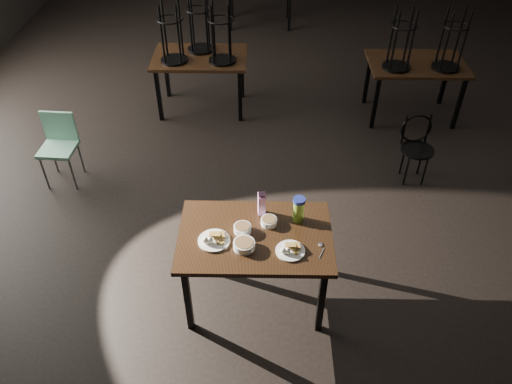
{
  "coord_description": "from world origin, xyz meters",
  "views": [
    {
      "loc": [
        -0.62,
        -4.97,
        3.48
      ],
      "look_at": [
        -0.67,
        -1.82,
        0.85
      ],
      "focal_mm": 35.0,
      "sensor_mm": 36.0,
      "label": 1
    }
  ],
  "objects_px": {
    "juice_carton": "(262,203)",
    "water_bottle": "(299,209)",
    "main_table": "(255,242)",
    "bentwood_chair": "(416,143)",
    "school_chair": "(59,142)"
  },
  "relations": [
    {
      "from": "main_table",
      "to": "school_chair",
      "type": "height_order",
      "value": "school_chair"
    },
    {
      "from": "school_chair",
      "to": "juice_carton",
      "type": "bearing_deg",
      "value": -29.2
    },
    {
      "from": "main_table",
      "to": "bentwood_chair",
      "type": "height_order",
      "value": "main_table"
    },
    {
      "from": "juice_carton",
      "to": "water_bottle",
      "type": "relative_size",
      "value": 1.06
    },
    {
      "from": "main_table",
      "to": "bentwood_chair",
      "type": "distance_m",
      "value": 2.45
    },
    {
      "from": "bentwood_chair",
      "to": "juice_carton",
      "type": "bearing_deg",
      "value": -143.62
    },
    {
      "from": "water_bottle",
      "to": "bentwood_chair",
      "type": "height_order",
      "value": "water_bottle"
    },
    {
      "from": "school_chair",
      "to": "bentwood_chair",
      "type": "bearing_deg",
      "value": 4.78
    },
    {
      "from": "main_table",
      "to": "bentwood_chair",
      "type": "xyz_separation_m",
      "value": [
        1.71,
        1.74,
        -0.23
      ]
    },
    {
      "from": "juice_carton",
      "to": "water_bottle",
      "type": "height_order",
      "value": "juice_carton"
    },
    {
      "from": "school_chair",
      "to": "main_table",
      "type": "bearing_deg",
      "value": -34.21
    },
    {
      "from": "juice_carton",
      "to": "school_chair",
      "type": "height_order",
      "value": "juice_carton"
    },
    {
      "from": "main_table",
      "to": "juice_carton",
      "type": "xyz_separation_m",
      "value": [
        0.05,
        0.25,
        0.19
      ]
    },
    {
      "from": "water_bottle",
      "to": "school_chair",
      "type": "height_order",
      "value": "water_bottle"
    },
    {
      "from": "juice_carton",
      "to": "school_chair",
      "type": "relative_size",
      "value": 0.3
    }
  ]
}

